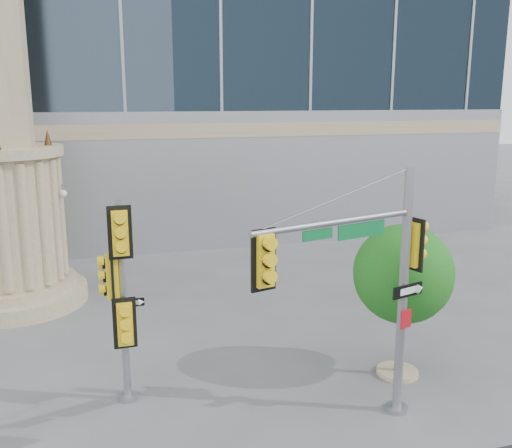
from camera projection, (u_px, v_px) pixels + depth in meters
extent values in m
plane|color=#545456|center=(279.00, 422.00, 11.79)|extent=(120.00, 120.00, 0.00)
cylinder|color=tan|center=(18.00, 296.00, 18.57)|extent=(4.40, 4.40, 0.50)
cylinder|color=tan|center=(17.00, 284.00, 18.49)|extent=(3.80, 3.80, 0.30)
cylinder|color=tan|center=(10.00, 219.00, 18.02)|extent=(3.00, 3.00, 4.00)
cylinder|color=tan|center=(4.00, 151.00, 17.55)|extent=(3.50, 3.50, 0.30)
cone|color=#472D14|center=(48.00, 137.00, 17.82)|extent=(0.24, 0.24, 0.50)
cylinder|color=slate|center=(396.00, 408.00, 12.22)|extent=(0.49, 0.49, 0.10)
cylinder|color=slate|center=(403.00, 295.00, 11.67)|extent=(0.19, 0.19, 5.22)
cylinder|color=slate|center=(336.00, 222.00, 10.35)|extent=(3.55, 1.11, 0.12)
cube|color=#0C6931|center=(362.00, 230.00, 10.70)|extent=(1.10, 0.34, 0.28)
cube|color=yellow|center=(263.00, 260.00, 9.65)|extent=(0.53, 0.36, 1.09)
cube|color=yellow|center=(414.00, 244.00, 11.56)|extent=(0.36, 0.53, 1.09)
cube|color=black|center=(408.00, 291.00, 11.54)|extent=(0.78, 0.24, 0.26)
cube|color=#B5101B|center=(406.00, 319.00, 11.67)|extent=(0.28, 0.10, 0.40)
cylinder|color=slate|center=(128.00, 397.00, 12.67)|extent=(0.43, 0.43, 0.11)
cylinder|color=slate|center=(123.00, 304.00, 12.20)|extent=(0.16, 0.16, 4.49)
cube|color=yellow|center=(120.00, 233.00, 11.66)|extent=(0.50, 0.27, 1.12)
cube|color=yellow|center=(112.00, 277.00, 12.00)|extent=(0.27, 0.50, 1.12)
cube|color=yellow|center=(125.00, 323.00, 12.09)|extent=(0.50, 0.27, 1.12)
cube|color=black|center=(131.00, 303.00, 12.13)|extent=(0.56, 0.04, 0.18)
cylinder|color=tan|center=(397.00, 372.00, 13.83)|extent=(1.00, 1.00, 0.11)
cylinder|color=#382314|center=(399.00, 336.00, 13.62)|extent=(0.16, 0.16, 2.00)
sphere|color=#1B5D15|center=(403.00, 274.00, 13.29)|extent=(2.33, 2.33, 2.33)
sphere|color=#1B5D15|center=(415.00, 282.00, 13.75)|extent=(1.44, 1.44, 1.44)
sphere|color=#1B5D15|center=(394.00, 290.00, 12.98)|extent=(1.22, 1.22, 1.22)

